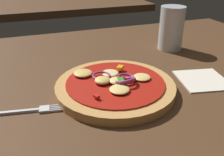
# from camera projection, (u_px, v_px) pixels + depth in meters

# --- Properties ---
(dining_table) EXTENTS (1.22, 0.95, 0.04)m
(dining_table) POSITION_uv_depth(u_px,v_px,m) (123.00, 99.00, 0.52)
(dining_table) COLOR #4C301C
(dining_table) RESTS_ON ground
(pizza) EXTENTS (0.25, 0.25, 0.04)m
(pizza) POSITION_uv_depth(u_px,v_px,m) (115.00, 86.00, 0.50)
(pizza) COLOR tan
(pizza) RESTS_ON dining_table
(fork) EXTENTS (0.16, 0.04, 0.01)m
(fork) POSITION_uv_depth(u_px,v_px,m) (30.00, 111.00, 0.44)
(fork) COLOR silver
(fork) RESTS_ON dining_table
(beer_glass) EXTENTS (0.07, 0.07, 0.13)m
(beer_glass) POSITION_uv_depth(u_px,v_px,m) (171.00, 31.00, 0.71)
(beer_glass) COLOR silver
(beer_glass) RESTS_ON dining_table
(napkin) EXTENTS (0.12, 0.12, 0.00)m
(napkin) POSITION_uv_depth(u_px,v_px,m) (202.00, 80.00, 0.55)
(napkin) COLOR silver
(napkin) RESTS_ON dining_table
(background_table) EXTENTS (0.87, 0.52, 0.04)m
(background_table) POSITION_uv_depth(u_px,v_px,m) (72.00, 5.00, 1.51)
(background_table) COLOR #4C301C
(background_table) RESTS_ON ground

